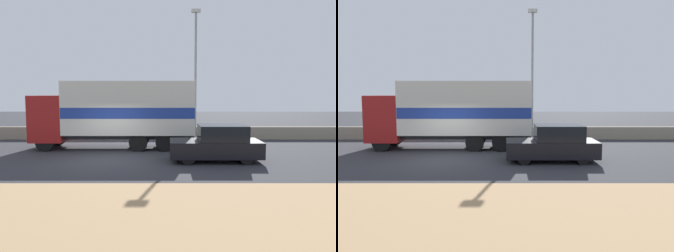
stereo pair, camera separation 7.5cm
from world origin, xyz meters
TOP-DOWN VIEW (x-y plane):
  - ground_plane at (0.00, 0.00)m, footprint 80.00×80.00m
  - dirt_shoulder_foreground at (0.00, -6.39)m, footprint 60.00×4.74m
  - stone_wall_backdrop at (0.00, 6.71)m, footprint 60.00×0.35m
  - street_lamp at (4.44, 6.31)m, footprint 0.56×0.28m
  - box_truck at (0.04, 3.10)m, footprint 8.57×2.34m
  - car_hatchback at (4.87, -0.27)m, footprint 3.95×1.82m

SIDE VIEW (x-z plane):
  - ground_plane at x=0.00m, z-range 0.00..0.00m
  - dirt_shoulder_foreground at x=0.00m, z-range 0.00..0.04m
  - stone_wall_backdrop at x=0.00m, z-range 0.00..0.81m
  - car_hatchback at x=4.87m, z-range -0.03..1.57m
  - box_truck at x=0.04m, z-range 0.21..3.81m
  - street_lamp at x=4.44m, z-range 0.57..8.73m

